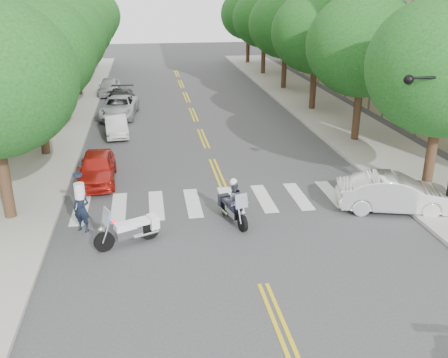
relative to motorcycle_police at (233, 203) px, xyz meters
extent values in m
plane|color=#38383A|center=(0.18, -4.47, -0.81)|extent=(140.00, 140.00, 0.00)
cube|color=#9E9991|center=(-9.32, 17.53, -0.74)|extent=(5.00, 60.00, 0.15)
cube|color=#9E9991|center=(9.68, 17.53, -0.74)|extent=(5.00, 60.00, 0.15)
cylinder|color=#382316|center=(-8.62, 1.53, 0.85)|extent=(0.44, 0.44, 3.32)
cylinder|color=#382316|center=(-8.62, 9.53, 0.85)|extent=(0.44, 0.44, 3.32)
ellipsoid|color=#164313|center=(-8.62, 9.53, 4.75)|extent=(6.40, 6.40, 5.76)
cylinder|color=#382316|center=(-8.62, 17.53, 0.85)|extent=(0.44, 0.44, 3.32)
ellipsoid|color=#164313|center=(-8.62, 17.53, 4.75)|extent=(6.40, 6.40, 5.76)
cylinder|color=#382316|center=(-8.62, 25.53, 0.85)|extent=(0.44, 0.44, 3.32)
ellipsoid|color=#164313|center=(-8.62, 25.53, 4.75)|extent=(6.40, 6.40, 5.76)
cylinder|color=#382316|center=(-8.62, 33.53, 0.85)|extent=(0.44, 0.44, 3.32)
ellipsoid|color=#164313|center=(-8.62, 33.53, 4.75)|extent=(6.40, 6.40, 5.76)
cylinder|color=#382316|center=(-8.62, 41.53, 0.85)|extent=(0.44, 0.44, 3.32)
ellipsoid|color=#164313|center=(-8.62, 41.53, 4.75)|extent=(6.40, 6.40, 5.76)
cylinder|color=#382316|center=(8.98, 1.53, 0.85)|extent=(0.44, 0.44, 3.32)
ellipsoid|color=#164313|center=(8.98, 1.53, 4.75)|extent=(6.40, 6.40, 5.76)
cylinder|color=#382316|center=(8.98, 9.53, 0.85)|extent=(0.44, 0.44, 3.32)
ellipsoid|color=#164313|center=(8.98, 9.53, 4.75)|extent=(6.40, 6.40, 5.76)
cylinder|color=#382316|center=(8.98, 17.53, 0.85)|extent=(0.44, 0.44, 3.32)
ellipsoid|color=#164313|center=(8.98, 17.53, 4.75)|extent=(6.40, 6.40, 5.76)
cylinder|color=#382316|center=(8.98, 25.53, 0.85)|extent=(0.44, 0.44, 3.32)
ellipsoid|color=#164313|center=(8.98, 25.53, 4.75)|extent=(6.40, 6.40, 5.76)
cylinder|color=#382316|center=(8.98, 33.53, 0.85)|extent=(0.44, 0.44, 3.32)
ellipsoid|color=#164313|center=(8.98, 33.53, 4.75)|extent=(6.40, 6.40, 5.76)
cylinder|color=#382316|center=(8.98, 41.53, 0.85)|extent=(0.44, 0.44, 3.32)
ellipsoid|color=#164313|center=(8.98, 41.53, 4.75)|extent=(6.40, 6.40, 5.76)
cylinder|color=black|center=(7.18, -0.97, 4.79)|extent=(2.40, 0.10, 0.10)
sphere|color=black|center=(6.08, -0.97, 4.74)|extent=(0.36, 0.36, 0.36)
cylinder|color=black|center=(0.23, -0.86, -0.48)|extent=(0.30, 0.68, 0.67)
cylinder|color=black|center=(-0.17, 0.66, -0.48)|extent=(0.34, 0.69, 0.67)
cube|color=silver|center=(0.01, -0.05, -0.37)|extent=(0.53, 0.94, 0.32)
cube|color=black|center=(0.04, -0.15, -0.12)|extent=(0.52, 0.76, 0.22)
cube|color=black|center=(-0.10, 0.38, -0.10)|extent=(0.52, 0.63, 0.16)
cube|color=black|center=(-0.21, 0.81, -0.22)|extent=(0.50, 0.40, 0.44)
cube|color=#8C99A5|center=(0.19, -0.74, 0.37)|extent=(0.52, 0.27, 0.54)
cube|color=red|center=(0.27, -0.55, 0.19)|extent=(0.12, 0.12, 0.08)
cube|color=#0C26E5|center=(0.04, -0.61, 0.19)|extent=(0.12, 0.12, 0.08)
imported|color=#474C56|center=(0.01, -0.05, 0.14)|extent=(0.88, 0.76, 1.55)
sphere|color=silver|center=(0.01, -0.05, 0.87)|extent=(0.30, 0.30, 0.30)
cylinder|color=black|center=(-4.79, -1.60, -0.45)|extent=(0.72, 0.43, 0.73)
cylinder|color=black|center=(-3.23, -0.91, -0.45)|extent=(0.74, 0.47, 0.73)
cube|color=silver|center=(-3.96, -1.23, -0.33)|extent=(1.02, 0.70, 0.34)
cube|color=white|center=(-4.06, -1.28, -0.07)|extent=(0.84, 0.65, 0.23)
cube|color=white|center=(-3.52, -1.04, -0.05)|extent=(0.71, 0.63, 0.17)
cube|color=white|center=(-3.09, -0.84, -0.17)|extent=(0.48, 0.56, 0.48)
cube|color=#8C99A5|center=(-4.67, -1.55, 0.47)|extent=(0.37, 0.55, 0.58)
cube|color=red|center=(-4.45, -1.59, 0.27)|extent=(0.14, 0.14, 0.09)
cube|color=#0C26E5|center=(-4.55, -1.36, 0.27)|extent=(0.14, 0.14, 0.09)
imported|color=black|center=(-5.68, 0.10, 0.11)|extent=(0.80, 0.71, 1.84)
imported|color=white|center=(6.68, 0.03, -0.06)|extent=(4.84, 2.73, 1.51)
imported|color=#AE1912|center=(-5.54, 5.14, -0.11)|extent=(1.75, 4.18, 1.41)
imported|color=silver|center=(-5.02, 12.97, -0.21)|extent=(1.65, 3.79, 1.21)
imported|color=#ACAEB4|center=(-5.02, 17.67, -0.11)|extent=(2.85, 5.28, 1.41)
imported|color=black|center=(-5.02, 20.03, -0.10)|extent=(2.28, 5.05, 1.44)
imported|color=#AEAEB3|center=(-6.12, 25.56, -0.11)|extent=(1.80, 4.20, 1.41)
camera|label=1|loc=(-3.05, -17.35, 7.83)|focal=40.00mm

